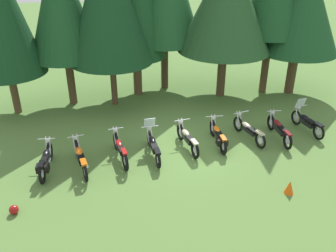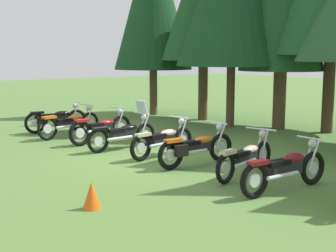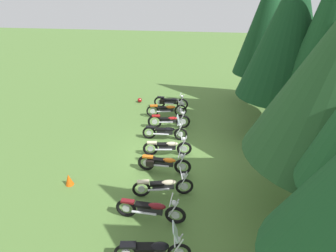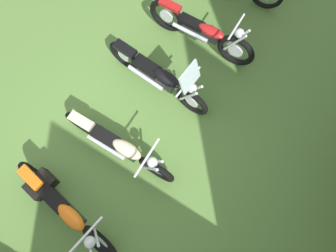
{
  "view_description": "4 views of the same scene",
  "coord_description": "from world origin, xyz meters",
  "px_view_note": "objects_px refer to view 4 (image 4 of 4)",
  "views": [
    {
      "loc": [
        -3.07,
        -12.06,
        7.6
      ],
      "look_at": [
        -0.71,
        0.51,
        0.91
      ],
      "focal_mm": 38.61,
      "sensor_mm": 36.0,
      "label": 1
    },
    {
      "loc": [
        9.67,
        -6.86,
        2.62
      ],
      "look_at": [
        0.54,
        -0.03,
        0.89
      ],
      "focal_mm": 49.73,
      "sensor_mm": 36.0,
      "label": 2
    },
    {
      "loc": [
        10.56,
        1.8,
        6.89
      ],
      "look_at": [
        -1.55,
        -0.03,
        0.7
      ],
      "focal_mm": 29.26,
      "sensor_mm": 36.0,
      "label": 3
    },
    {
      "loc": [
        0.43,
        1.63,
        5.28
      ],
      "look_at": [
        -0.74,
        0.65,
        0.64
      ],
      "focal_mm": 31.37,
      "sensor_mm": 36.0,
      "label": 4
    }
  ],
  "objects_px": {
    "motorcycle_5": "(63,207)",
    "motorcycle_3": "(158,76)",
    "motorcycle_4": "(118,146)",
    "motorcycle_2": "(201,31)"
  },
  "relations": [
    {
      "from": "motorcycle_5",
      "to": "motorcycle_3",
      "type": "bearing_deg",
      "value": 98.5
    },
    {
      "from": "motorcycle_2",
      "to": "motorcycle_4",
      "type": "bearing_deg",
      "value": -91.94
    },
    {
      "from": "motorcycle_2",
      "to": "motorcycle_3",
      "type": "bearing_deg",
      "value": -98.91
    },
    {
      "from": "motorcycle_3",
      "to": "motorcycle_4",
      "type": "height_order",
      "value": "motorcycle_3"
    },
    {
      "from": "motorcycle_3",
      "to": "motorcycle_2",
      "type": "bearing_deg",
      "value": 86.57
    },
    {
      "from": "motorcycle_5",
      "to": "motorcycle_2",
      "type": "bearing_deg",
      "value": 96.24
    },
    {
      "from": "motorcycle_2",
      "to": "motorcycle_5",
      "type": "bearing_deg",
      "value": -94.06
    },
    {
      "from": "motorcycle_2",
      "to": "motorcycle_4",
      "type": "distance_m",
      "value": 2.73
    },
    {
      "from": "motorcycle_4",
      "to": "motorcycle_5",
      "type": "height_order",
      "value": "motorcycle_5"
    },
    {
      "from": "motorcycle_2",
      "to": "motorcycle_3",
      "type": "xyz_separation_m",
      "value": [
        1.28,
        -0.0,
        0.01
      ]
    }
  ]
}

